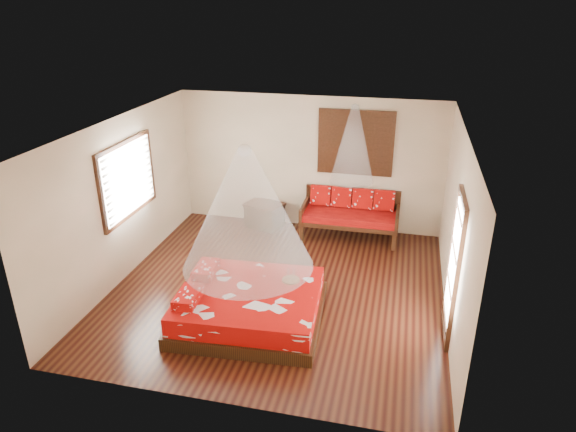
# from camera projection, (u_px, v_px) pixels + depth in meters

# --- Properties ---
(room) EXTENTS (5.54, 5.54, 2.84)m
(room) POSITION_uv_depth(u_px,v_px,m) (277.00, 213.00, 8.22)
(room) COLOR black
(room) RESTS_ON ground
(bed) EXTENTS (2.29, 2.10, 0.64)m
(bed) POSITION_uv_depth(u_px,v_px,m) (249.00, 305.00, 7.85)
(bed) COLOR black
(bed) RESTS_ON floor
(daybed) EXTENTS (1.97, 0.87, 0.98)m
(daybed) POSITION_uv_depth(u_px,v_px,m) (350.00, 212.00, 10.51)
(daybed) COLOR black
(daybed) RESTS_ON floor
(storage_chest) EXTENTS (0.90, 0.78, 0.53)m
(storage_chest) POSITION_uv_depth(u_px,v_px,m) (265.00, 215.00, 11.05)
(storage_chest) COLOR black
(storage_chest) RESTS_ON floor
(shutter_panel) EXTENTS (1.52, 0.06, 1.32)m
(shutter_panel) POSITION_uv_depth(u_px,v_px,m) (356.00, 143.00, 10.25)
(shutter_panel) COLOR black
(shutter_panel) RESTS_ON wall_back
(window_left) EXTENTS (0.10, 1.74, 1.34)m
(window_left) POSITION_uv_depth(u_px,v_px,m) (128.00, 179.00, 8.84)
(window_left) COLOR black
(window_left) RESTS_ON wall_left
(glazed_door) EXTENTS (0.08, 1.02, 2.16)m
(glazed_door) POSITION_uv_depth(u_px,v_px,m) (453.00, 268.00, 7.25)
(glazed_door) COLOR black
(glazed_door) RESTS_ON floor
(wine_tray) EXTENTS (0.28, 0.28, 0.22)m
(wine_tray) POSITION_uv_depth(u_px,v_px,m) (291.00, 277.00, 8.02)
(wine_tray) COLOR brown
(wine_tray) RESTS_ON bed
(mosquito_net_main) EXTENTS (1.92, 1.92, 1.80)m
(mosquito_net_main) POSITION_uv_depth(u_px,v_px,m) (247.00, 209.00, 7.22)
(mosquito_net_main) COLOR white
(mosquito_net_main) RESTS_ON ceiling
(mosquito_net_daybed) EXTENTS (0.85, 0.85, 1.50)m
(mosquito_net_daybed) POSITION_uv_depth(u_px,v_px,m) (353.00, 144.00, 9.80)
(mosquito_net_daybed) COLOR white
(mosquito_net_daybed) RESTS_ON ceiling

